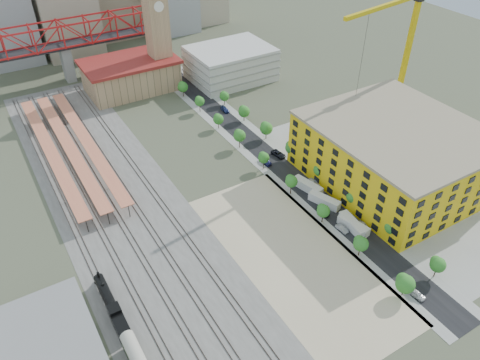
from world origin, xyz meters
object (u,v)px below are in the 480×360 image
site_trailer_c (324,201)px  site_trailer_d (308,186)px  site_trailer_a (353,226)px  tower_crane (405,36)px  site_trailer_b (353,225)px  car_0 (416,294)px  construction_building (396,154)px  clock_tower (156,18)px  locomotive (111,304)px

site_trailer_c → site_trailer_d: site_trailer_d is taller
site_trailer_a → site_trailer_c: bearing=78.2°
tower_crane → site_trailer_b: tower_crane is taller
car_0 → construction_building: bearing=42.0°
site_trailer_d → site_trailer_b: bearing=-102.2°
site_trailer_a → site_trailer_c: (0.00, 12.51, 0.04)m
site_trailer_a → clock_tower: bearing=82.3°
locomotive → site_trailer_a: 66.52m
site_trailer_d → clock_tower: bearing=82.8°
clock_tower → tower_crane: tower_crane is taller
site_trailer_d → car_0: size_ratio=2.27×
locomotive → site_trailer_c: size_ratio=2.15×
construction_building → site_trailer_b: bearing=-156.4°
clock_tower → site_trailer_b: 114.93m
car_0 → clock_tower: bearing=82.2°
construction_building → site_trailer_a: construction_building is taller
locomotive → car_0: bearing=-28.1°
clock_tower → tower_crane: size_ratio=0.96×
site_trailer_d → site_trailer_c: bearing=-102.2°
site_trailer_a → site_trailer_b: size_ratio=0.95×
site_trailer_a → site_trailer_c: 12.51m
construction_building → locomotive: 92.37m
construction_building → site_trailer_a: size_ratio=5.39×
construction_building → car_0: (-29.00, -36.99, -8.65)m
tower_crane → site_trailer_a: size_ratio=5.74×
site_trailer_b → site_trailer_a: bearing=-83.8°
locomotive → site_trailer_d: locomotive is taller
site_trailer_d → car_0: (-3.00, -45.80, -0.62)m
site_trailer_a → site_trailer_c: site_trailer_c is taller
clock_tower → locomotive: (-58.00, -103.41, -26.76)m
locomotive → site_trailer_a: bearing=-7.2°
clock_tower → car_0: 139.89m
site_trailer_b → site_trailer_d: bearing=96.2°
tower_crane → locomotive: bearing=-166.0°
tower_crane → car_0: tower_crane is taller
site_trailer_b → car_0: bearing=-90.5°
site_trailer_b → site_trailer_c: site_trailer_b is taller
construction_building → site_trailer_c: 27.24m
locomotive → site_trailer_d: 67.12m
clock_tower → construction_building: clock_tower is taller
construction_building → car_0: 47.79m
car_0 → site_trailer_a: bearing=73.3°
construction_building → site_trailer_a: (-26.00, -11.70, -8.12)m
site_trailer_c → site_trailer_b: bearing=-109.9°
clock_tower → site_trailer_a: size_ratio=5.54×
clock_tower → construction_building: bearing=-71.2°
clock_tower → site_trailer_a: bearing=-85.9°
clock_tower → site_trailer_d: clock_tower is taller
site_trailer_b → car_0: site_trailer_b is taller
clock_tower → site_trailer_a: clock_tower is taller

